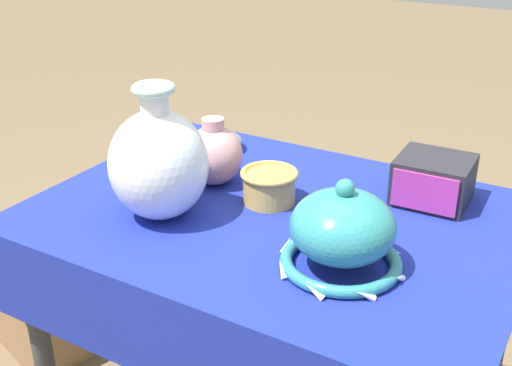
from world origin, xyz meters
TOP-DOWN VIEW (x-y plane):
  - display_table at (0.00, -0.01)m, footprint 0.97×0.71m
  - vase_tall_bulbous at (-0.19, -0.13)m, footprint 0.20×0.20m
  - vase_dome_bell at (0.19, -0.13)m, footprint 0.22×0.22m
  - mosaic_tile_box at (0.25, 0.20)m, footprint 0.15×0.15m
  - cup_wide_ochre at (-0.04, 0.03)m, footprint 0.12×0.12m
  - bowl_shallow_slate at (-0.30, 0.21)m, footprint 0.14×0.14m
  - jar_round_rose at (-0.19, 0.05)m, footprint 0.13×0.13m
  - wooden_crate at (-0.87, 0.07)m, footprint 0.50×0.40m

SIDE VIEW (x-z plane):
  - wooden_crate at x=-0.87m, z-range 0.01..0.24m
  - display_table at x=0.00m, z-range 0.27..0.96m
  - bowl_shallow_slate at x=-0.30m, z-range 0.69..0.74m
  - cup_wide_ochre at x=-0.04m, z-range 0.69..0.76m
  - mosaic_tile_box at x=0.25m, z-range 0.69..0.79m
  - vase_dome_bell at x=0.19m, z-range 0.67..0.84m
  - jar_round_rose at x=-0.19m, z-range 0.68..0.83m
  - vase_tall_bulbous at x=-0.19m, z-range 0.67..0.94m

